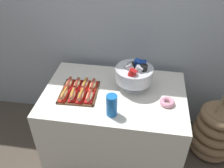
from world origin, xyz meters
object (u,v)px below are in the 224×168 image
floor_vase (215,131)px  hot_dog_0 (64,94)px  hot_dog_1 (73,95)px  hot_dog_5 (77,84)px  serving_tray (79,92)px  hot_dog_6 (85,84)px  buffet_table (114,120)px  hot_dog_2 (81,96)px  donut (167,102)px  hot_dog_7 (93,85)px  hot_dog_4 (69,83)px  punch_bowl (134,74)px  cup_stack (112,105)px  hot_dog_3 (89,96)px

floor_vase → hot_dog_0: (-1.45, -0.27, 0.53)m
hot_dog_1 → hot_dog_5: 0.17m
serving_tray → hot_dog_0: size_ratio=2.12×
hot_dog_1 → hot_dog_6: bearing=68.0°
buffet_table → hot_dog_6: 0.49m
floor_vase → hot_dog_2: 1.43m
hot_dog_0 → hot_dog_6: (0.14, 0.17, -0.00)m
buffet_table → donut: 0.61m
hot_dog_7 → hot_dog_6: bearing=-177.6°
buffet_table → hot_dog_4: 0.59m
hot_dog_0 → punch_bowl: bearing=22.6°
floor_vase → hot_dog_4: 1.55m
hot_dog_7 → cup_stack: (0.23, -0.32, 0.06)m
hot_dog_1 → punch_bowl: (0.52, 0.24, 0.12)m
floor_vase → hot_dog_6: (-1.31, -0.10, 0.53)m
serving_tray → hot_dog_6: (0.03, 0.08, 0.03)m
hot_dog_0 → hot_dog_1: (0.07, 0.00, -0.00)m
hot_dog_7 → hot_dog_3: bearing=-87.6°
hot_dog_4 → cup_stack: (0.45, -0.31, 0.06)m
floor_vase → hot_dog_1: bearing=-168.9°
serving_tray → donut: size_ratio=2.89×
hot_dog_0 → punch_bowl: size_ratio=0.51×
serving_tray → hot_dog_6: bearing=68.0°
punch_bowl → floor_vase: bearing=1.8°
hot_dog_2 → hot_dog_7: (0.07, 0.17, -0.00)m
hot_dog_0 → hot_dog_4: hot_dog_0 is taller
punch_bowl → hot_dog_5: bearing=-171.5°
serving_tray → hot_dog_1: 0.10m
hot_dog_2 → hot_dog_4: hot_dog_2 is taller
serving_tray → hot_dog_3: bearing=-33.9°
buffet_table → hot_dog_1: hot_dog_1 is taller
hot_dog_1 → donut: size_ratio=1.24×
buffet_table → cup_stack: cup_stack is taller
buffet_table → donut: (0.47, -0.09, 0.38)m
hot_dog_7 → donut: bearing=-10.1°
hot_dog_3 → hot_dog_5: bearing=134.7°
hot_dog_1 → hot_dog_3: hot_dog_1 is taller
hot_dog_5 → punch_bowl: punch_bowl is taller
punch_bowl → cup_stack: (-0.15, -0.39, -0.06)m
hot_dog_0 → cup_stack: size_ratio=0.92×
buffet_table → hot_dog_0: size_ratio=7.36×
floor_vase → hot_dog_2: floor_vase is taller
hot_dog_1 → hot_dog_4: bearing=116.8°
serving_tray → hot_dog_5: 0.10m
floor_vase → hot_dog_4: floor_vase is taller
cup_stack → hot_dog_7: bearing=125.7°
hot_dog_1 → cup_stack: size_ratio=0.84×
hot_dog_6 → cup_stack: 0.44m
serving_tray → hot_dog_7: bearing=38.7°
hot_dog_6 → donut: hot_dog_6 is taller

